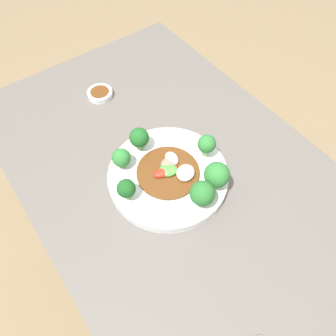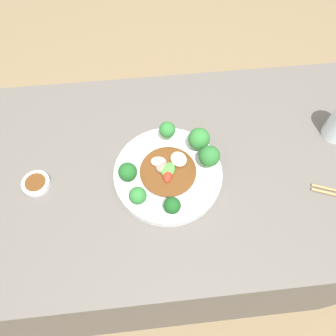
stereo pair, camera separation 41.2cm
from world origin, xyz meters
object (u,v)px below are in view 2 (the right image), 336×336
plate (168,174)px  broccoli_south (167,130)px  broccoli_northeast (138,196)px  sauce_dish (36,183)px  broccoli_north (172,206)px  broccoli_west (209,156)px  broccoli_east (128,172)px  broccoli_southwest (199,139)px  stirfry_center (169,169)px

plate → broccoli_south: (-0.01, -0.10, 0.05)m
broccoli_northeast → broccoli_south: broccoli_south is taller
plate → broccoli_south: bearing=-95.0°
broccoli_northeast → sauce_dish: size_ratio=0.74×
sauce_dish → broccoli_north: bearing=160.7°
broccoli_west → broccoli_northeast: bearing=24.5°
broccoli_northeast → broccoli_west: size_ratio=0.77×
broccoli_east → broccoli_southwest: size_ratio=0.90×
plate → broccoli_northeast: (0.08, 0.07, 0.04)m
plate → broccoli_west: bearing=-174.0°
plate → broccoli_southwest: broccoli_southwest is taller
broccoli_south → stirfry_center: broccoli_south is taller
stirfry_center → plate: bearing=63.7°
broccoli_southwest → sauce_dish: (0.42, 0.05, -0.05)m
broccoli_southwest → stirfry_center: 0.11m
broccoli_northeast → plate: bearing=-137.5°
broccoli_northeast → broccoli_east: bearing=-72.1°
broccoli_east → broccoli_southwest: (-0.18, -0.08, 0.00)m
stirfry_center → sauce_dish: stirfry_center is taller
plate → broccoli_south: broccoli_south is taller
stirfry_center → broccoli_west: bearing=-176.7°
broccoli_southwest → broccoli_northeast: bearing=39.9°
broccoli_southwest → stirfry_center: bearing=35.9°
broccoli_northeast → sauce_dish: 0.27m
plate → broccoli_north: bearing=89.1°
plate → sauce_dish: bearing=-1.8°
broccoli_northeast → broccoli_north: bearing=155.7°
broccoli_south → sauce_dish: broccoli_south is taller
stirfry_center → broccoli_south: bearing=-93.7°
broccoli_southwest → broccoli_north: bearing=63.0°
broccoli_east → broccoli_south: size_ratio=1.01×
broccoli_southwest → broccoli_west: bearing=107.5°
broccoli_north → broccoli_east: bearing=-44.9°
broccoli_east → stirfry_center: 0.11m
broccoli_northeast → broccoli_north: broccoli_north is taller
broccoli_east → broccoli_west: size_ratio=0.90×
broccoli_south → broccoli_north: bearing=87.1°
broccoli_north → stirfry_center: bearing=-92.1°
plate → broccoli_west: size_ratio=4.06×
broccoli_southwest → broccoli_north: (0.09, 0.17, -0.00)m
plate → broccoli_northeast: broccoli_northeast is taller
broccoli_east → broccoli_south: 0.15m
broccoli_south → stirfry_center: 0.10m
plate → broccoli_southwest: 0.12m
plate → broccoli_northeast: 0.11m
sauce_dish → plate: bearing=178.2°
broccoli_southwest → plate: bearing=37.3°
broccoli_east → broccoli_southwest: 0.20m
broccoli_northeast → stirfry_center: size_ratio=0.36×
broccoli_west → stirfry_center: bearing=3.3°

